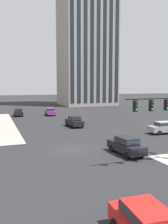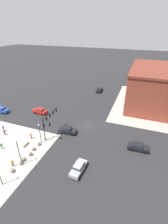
{
  "view_description": "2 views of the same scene",
  "coord_description": "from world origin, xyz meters",
  "px_view_note": "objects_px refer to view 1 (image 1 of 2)",
  "views": [
    {
      "loc": [
        -7.41,
        -23.66,
        6.52
      ],
      "look_at": [
        1.91,
        1.04,
        3.71
      ],
      "focal_mm": 39.01,
      "sensor_mm": 36.0,
      "label": 1
    },
    {
      "loc": [
        33.9,
        11.61,
        23.94
      ],
      "look_at": [
        0.33,
        -0.87,
        4.4
      ],
      "focal_mm": 25.72,
      "sensor_mm": 36.0,
      "label": 2
    }
  ],
  "objects_px": {
    "car_cross_eastbound": "(164,127)",
    "car_main_northbound_far": "(126,145)",
    "car_main_northbound_near": "(74,121)",
    "car_main_southbound_near": "(18,112)",
    "car_cross_westbound": "(50,111)"
  },
  "relations": [
    {
      "from": "car_main_northbound_far",
      "to": "car_cross_eastbound",
      "type": "xyz_separation_m",
      "value": [
        10.16,
        7.1,
        0.0
      ]
    },
    {
      "from": "car_cross_eastbound",
      "to": "car_main_northbound_near",
      "type": "bearing_deg",
      "value": 134.88
    },
    {
      "from": "car_cross_eastbound",
      "to": "car_main_southbound_near",
      "type": "bearing_deg",
      "value": 121.34
    },
    {
      "from": "car_cross_eastbound",
      "to": "car_main_northbound_far",
      "type": "bearing_deg",
      "value": -145.07
    },
    {
      "from": "car_cross_westbound",
      "to": "car_cross_eastbound",
      "type": "bearing_deg",
      "value": -69.18
    },
    {
      "from": "car_cross_westbound",
      "to": "car_main_northbound_near",
      "type": "bearing_deg",
      "value": -89.29
    },
    {
      "from": "car_main_northbound_far",
      "to": "car_cross_eastbound",
      "type": "height_order",
      "value": "same"
    },
    {
      "from": "car_cross_westbound",
      "to": "car_main_northbound_far",
      "type": "bearing_deg",
      "value": -90.28
    },
    {
      "from": "car_main_northbound_near",
      "to": "car_main_northbound_far",
      "type": "distance_m",
      "value": 16.94
    },
    {
      "from": "car_main_southbound_near",
      "to": "car_cross_eastbound",
      "type": "distance_m",
      "value": 32.36
    },
    {
      "from": "car_main_northbound_far",
      "to": "car_cross_westbound",
      "type": "bearing_deg",
      "value": 89.72
    },
    {
      "from": "car_main_southbound_near",
      "to": "car_cross_westbound",
      "type": "height_order",
      "value": "same"
    },
    {
      "from": "car_main_northbound_near",
      "to": "car_main_northbound_far",
      "type": "xyz_separation_m",
      "value": [
        -0.37,
        -16.94,
        0.0
      ]
    },
    {
      "from": "car_main_northbound_near",
      "to": "car_cross_westbound",
      "type": "bearing_deg",
      "value": 90.71
    },
    {
      "from": "car_main_northbound_near",
      "to": "car_main_southbound_near",
      "type": "bearing_deg",
      "value": 111.56
    }
  ]
}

